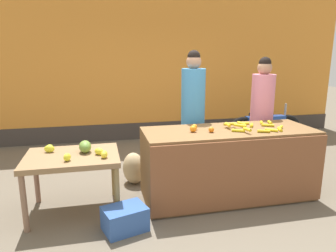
% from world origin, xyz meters
% --- Properties ---
extents(ground_plane, '(24.00, 24.00, 0.00)m').
position_xyz_m(ground_plane, '(0.00, 0.00, 0.00)').
color(ground_plane, '#665B4C').
extents(market_wall_back, '(8.95, 0.23, 3.43)m').
position_xyz_m(market_wall_back, '(0.00, 3.16, 1.68)').
color(market_wall_back, orange).
rests_on(market_wall_back, ground).
extents(fruit_stall_counter, '(2.18, 0.83, 0.90)m').
position_xyz_m(fruit_stall_counter, '(0.53, -0.01, 0.45)').
color(fruit_stall_counter, brown).
rests_on(fruit_stall_counter, ground).
extents(side_table_wooden, '(1.05, 0.79, 0.70)m').
position_xyz_m(side_table_wooden, '(-1.40, 0.00, 0.62)').
color(side_table_wooden, olive).
rests_on(side_table_wooden, ground).
extents(banana_bunch_pile, '(0.75, 0.56, 0.07)m').
position_xyz_m(banana_bunch_pile, '(0.86, -0.02, 0.93)').
color(banana_bunch_pile, gold).
rests_on(banana_bunch_pile, fruit_stall_counter).
extents(orange_pile, '(0.29, 0.24, 0.08)m').
position_xyz_m(orange_pile, '(0.11, -0.01, 0.94)').
color(orange_pile, orange).
rests_on(orange_pile, fruit_stall_counter).
extents(mango_papaya_pile, '(0.73, 0.55, 0.14)m').
position_xyz_m(mango_papaya_pile, '(-1.31, 0.04, 0.76)').
color(mango_papaya_pile, yellow).
rests_on(mango_papaya_pile, side_table_wooden).
extents(vendor_woman_blue_shirt, '(0.34, 0.34, 1.89)m').
position_xyz_m(vendor_woman_blue_shirt, '(0.24, 0.65, 0.95)').
color(vendor_woman_blue_shirt, '#33333D').
rests_on(vendor_woman_blue_shirt, ground).
extents(vendor_woman_pink_shirt, '(0.34, 0.34, 1.79)m').
position_xyz_m(vendor_woman_pink_shirt, '(1.33, 0.64, 0.90)').
color(vendor_woman_pink_shirt, '#33333D').
rests_on(vendor_woman_pink_shirt, ground).
extents(parked_motorcycle, '(1.60, 0.18, 0.88)m').
position_xyz_m(parked_motorcycle, '(2.11, 1.85, 0.40)').
color(parked_motorcycle, black).
rests_on(parked_motorcycle, ground).
extents(produce_crate, '(0.51, 0.44, 0.26)m').
position_xyz_m(produce_crate, '(-0.86, -0.54, 0.13)').
color(produce_crate, '#3359A5').
rests_on(produce_crate, ground).
extents(produce_sack, '(0.40, 0.44, 0.46)m').
position_xyz_m(produce_sack, '(-0.63, 0.67, 0.23)').
color(produce_sack, tan).
rests_on(produce_sack, ground).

